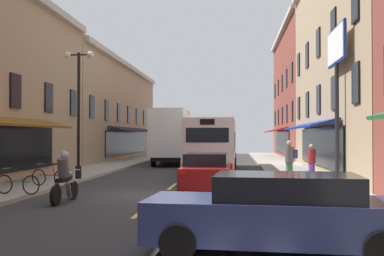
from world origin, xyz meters
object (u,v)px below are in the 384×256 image
(billboard_sign, at_px, (337,63))
(bicycle_mid, at_px, (50,177))
(motorcycle_rider, at_px, (64,181))
(transit_bus, at_px, (214,144))
(sedan_mid, at_px, (186,151))
(pedestrian_mid, at_px, (312,162))
(sedan_far, at_px, (207,171))
(bicycle_near, at_px, (18,184))
(sedan_near, at_px, (279,213))
(street_lamp_twin, at_px, (79,108))
(pedestrian_near, at_px, (290,161))
(box_truck, at_px, (172,137))

(billboard_sign, bearing_deg, bicycle_mid, -167.94)
(billboard_sign, distance_m, motorcycle_rider, 12.45)
(transit_bus, relative_size, sedan_mid, 2.61)
(transit_bus, distance_m, pedestrian_mid, 8.21)
(sedan_far, xyz_separation_m, bicycle_near, (-6.33, -3.00, -0.24))
(sedan_near, xyz_separation_m, street_lamp_twin, (-8.09, 12.63, 2.70))
(billboard_sign, distance_m, pedestrian_near, 4.81)
(bicycle_mid, bearing_deg, transit_bus, 58.75)
(sedan_near, distance_m, sedan_far, 9.93)
(street_lamp_twin, bearing_deg, box_truck, 78.57)
(sedan_far, bearing_deg, box_truck, 102.56)
(sedan_mid, height_order, pedestrian_mid, pedestrian_mid)
(pedestrian_near, distance_m, pedestrian_mid, 2.17)
(sedan_near, bearing_deg, street_lamp_twin, 122.64)
(pedestrian_near, bearing_deg, sedan_mid, 8.08)
(transit_bus, height_order, motorcycle_rider, transit_bus)
(sedan_mid, xyz_separation_m, sedan_far, (3.49, -25.66, 0.01))
(transit_bus, bearing_deg, billboard_sign, -53.34)
(street_lamp_twin, bearing_deg, pedestrian_near, -9.53)
(sedan_mid, bearing_deg, sedan_near, -81.38)
(billboard_sign, xyz_separation_m, sedan_near, (-3.63, -11.93, -4.59))
(billboard_sign, height_order, pedestrian_near, billboard_sign)
(billboard_sign, bearing_deg, pedestrian_near, -156.73)
(bicycle_near, bearing_deg, motorcycle_rider, -23.84)
(billboard_sign, relative_size, bicycle_mid, 4.00)
(sedan_mid, relative_size, pedestrian_near, 2.57)
(sedan_near, height_order, sedan_far, sedan_far)
(pedestrian_mid, bearing_deg, sedan_far, 41.77)
(sedan_mid, xyz_separation_m, street_lamp_twin, (-2.72, -22.78, 2.71))
(sedan_mid, relative_size, motorcycle_rider, 2.25)
(transit_bus, height_order, sedan_near, transit_bus)
(transit_bus, bearing_deg, bicycle_mid, -121.25)
(motorcycle_rider, bearing_deg, pedestrian_mid, 38.02)
(sedan_far, bearing_deg, street_lamp_twin, 155.14)
(sedan_far, distance_m, pedestrian_mid, 5.52)
(pedestrian_near, bearing_deg, street_lamp_twin, 72.81)
(transit_bus, xyz_separation_m, pedestrian_mid, (4.71, -6.68, -0.69))
(street_lamp_twin, bearing_deg, bicycle_mid, -91.08)
(box_truck, relative_size, sedan_near, 1.68)
(box_truck, xyz_separation_m, motorcycle_rider, (-0.78, -19.87, -1.36))
(transit_bus, distance_m, sedan_mid, 16.27)
(sedan_far, xyz_separation_m, bicycle_mid, (-6.27, -0.34, -0.24))
(sedan_near, xyz_separation_m, motorcycle_rider, (-6.21, 5.87, -0.03))
(billboard_sign, height_order, motorcycle_rider, billboard_sign)
(box_truck, relative_size, pedestrian_near, 4.44)
(bicycle_near, distance_m, pedestrian_near, 10.63)
(bicycle_near, bearing_deg, billboard_sign, 23.64)
(sedan_mid, xyz_separation_m, bicycle_mid, (-2.78, -25.99, -0.23))
(sedan_mid, distance_m, motorcycle_rider, 29.55)
(transit_bus, distance_m, box_truck, 7.11)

